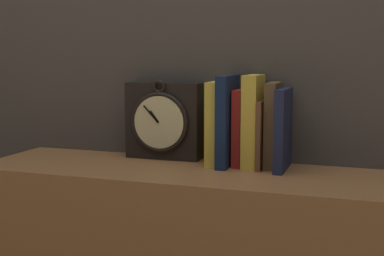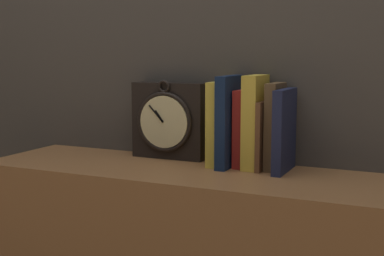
% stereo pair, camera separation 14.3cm
% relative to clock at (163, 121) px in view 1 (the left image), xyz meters
% --- Properties ---
extents(clock, '(0.23, 0.08, 0.24)m').
position_rel_clock_xyz_m(clock, '(0.00, 0.00, 0.00)').
color(clock, black).
rests_on(clock, bookshelf).
extents(book_slot0_yellow, '(0.04, 0.13, 0.24)m').
position_rel_clock_xyz_m(book_slot0_yellow, '(0.18, -0.03, 0.00)').
color(book_slot0_yellow, yellow).
rests_on(book_slot0_yellow, bookshelf).
extents(book_slot1_navy, '(0.03, 0.15, 0.25)m').
position_rel_clock_xyz_m(book_slot1_navy, '(0.21, -0.04, 0.01)').
color(book_slot1_navy, '#132448').
rests_on(book_slot1_navy, bookshelf).
extents(book_slot2_red, '(0.02, 0.11, 0.21)m').
position_rel_clock_xyz_m(book_slot2_red, '(0.24, -0.02, -0.01)').
color(book_slot2_red, '#B32723').
rests_on(book_slot2_red, bookshelf).
extents(book_slot3_yellow, '(0.04, 0.13, 0.26)m').
position_rel_clock_xyz_m(book_slot3_yellow, '(0.28, -0.03, 0.01)').
color(book_slot3_yellow, yellow).
rests_on(book_slot3_yellow, bookshelf).
extents(book_slot4_brown, '(0.01, 0.13, 0.19)m').
position_rel_clock_xyz_m(book_slot4_brown, '(0.31, -0.03, -0.02)').
color(book_slot4_brown, brown).
rests_on(book_slot4_brown, bookshelf).
extents(book_slot5_brown, '(0.03, 0.11, 0.24)m').
position_rel_clock_xyz_m(book_slot5_brown, '(0.33, -0.02, 0.00)').
color(book_slot5_brown, brown).
rests_on(book_slot5_brown, bookshelf).
extents(book_slot6_navy, '(0.03, 0.16, 0.22)m').
position_rel_clock_xyz_m(book_slot6_navy, '(0.37, -0.04, -0.00)').
color(book_slot6_navy, '#1E2547').
rests_on(book_slot6_navy, bookshelf).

